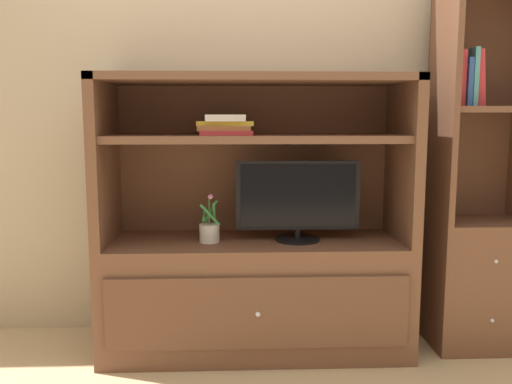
# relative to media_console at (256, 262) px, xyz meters

# --- Properties ---
(painted_rear_wall) EXTENTS (6.00, 0.10, 2.80)m
(painted_rear_wall) POSITION_rel_media_console_xyz_m (0.00, 0.34, 0.95)
(painted_rear_wall) COLOR tan
(painted_rear_wall) RESTS_ON ground_plane
(media_console) EXTENTS (1.52, 0.55, 1.38)m
(media_console) POSITION_rel_media_console_xyz_m (0.00, 0.00, 0.00)
(media_console) COLOR brown
(media_console) RESTS_ON ground_plane
(tv_monitor) EXTENTS (0.61, 0.22, 0.40)m
(tv_monitor) POSITION_rel_media_console_xyz_m (0.21, -0.02, 0.32)
(tv_monitor) COLOR black
(tv_monitor) RESTS_ON media_console
(potted_plant) EXTENTS (0.10, 0.10, 0.24)m
(potted_plant) POSITION_rel_media_console_xyz_m (-0.23, -0.04, 0.17)
(potted_plant) COLOR beige
(potted_plant) RESTS_ON media_console
(magazine_stack) EXTENTS (0.28, 0.31, 0.10)m
(magazine_stack) POSITION_rel_media_console_xyz_m (-0.15, -0.01, 0.69)
(magazine_stack) COLOR red
(magazine_stack) RESTS_ON media_console
(bookshelf_tall) EXTENTS (0.48, 0.38, 1.89)m
(bookshelf_tall) POSITION_rel_media_console_xyz_m (1.15, 0.00, 0.17)
(bookshelf_tall) COLOR brown
(bookshelf_tall) RESTS_ON ground_plane
(upright_book_row) EXTENTS (0.14, 0.17, 0.28)m
(upright_book_row) POSITION_rel_media_console_xyz_m (1.03, -0.01, 0.91)
(upright_book_row) COLOR red
(upright_book_row) RESTS_ON bookshelf_tall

